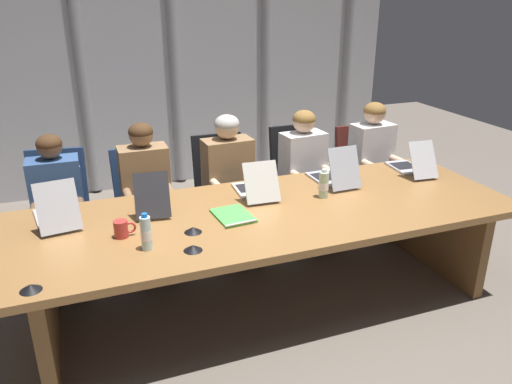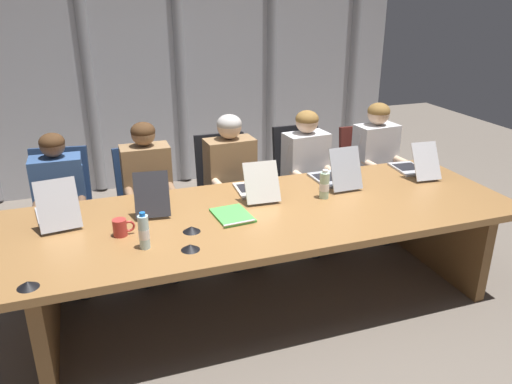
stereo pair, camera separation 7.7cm
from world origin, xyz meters
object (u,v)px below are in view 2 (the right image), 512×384
object	(u,v)px
office_chair_left_end	(64,228)
office_chair_right_end	(366,189)
person_right_mid	(310,170)
water_bottle_primary	(324,185)
conference_mic_middle	(28,284)
laptop_left_end	(57,211)
office_chair_left_mid	(149,218)
office_chair_center	(226,206)
office_chair_right_mid	(302,195)
person_left_mid	(149,189)
laptop_center	(256,187)
spiral_notepad	(233,216)
water_bottle_secondary	(144,232)
person_left_end	(60,202)
person_right_end	(380,161)
person_center	(234,177)
laptop_right_end	(414,166)
coffee_mug_near	(121,227)
conference_mic_right_side	(190,247)
laptop_right_mid	(335,176)
laptop_left_mid	(152,200)
conference_mic_left_side	(192,229)

from	to	relation	value
office_chair_left_end	office_chair_right_end	bearing A→B (deg)	98.53
office_chair_right_end	person_right_mid	size ratio (longest dim) A/B	0.78
water_bottle_primary	conference_mic_middle	xyz separation A→B (m)	(-1.92, -0.57, -0.08)
office_chair_left_end	laptop_left_end	bearing A→B (deg)	10.04
office_chair_left_mid	office_chair_center	xyz separation A→B (m)	(0.66, 0.00, 0.01)
office_chair_right_mid	person_left_mid	size ratio (longest dim) A/B	0.83
laptop_center	office_chair_left_end	xyz separation A→B (m)	(-1.37, 0.66, -0.42)
person_right_mid	spiral_notepad	world-z (taller)	person_right_mid
office_chair_left_end	spiral_notepad	world-z (taller)	office_chair_left_end
laptop_left_end	water_bottle_primary	world-z (taller)	laptop_left_end
water_bottle_primary	water_bottle_secondary	size ratio (longest dim) A/B	0.95
office_chair_left_mid	person_right_mid	world-z (taller)	person_right_mid
office_chair_right_mid	office_chair_right_end	world-z (taller)	office_chair_right_mid
office_chair_left_end	person_left_end	size ratio (longest dim) A/B	0.84
laptop_center	person_right_end	distance (m)	1.46
person_right_mid	conference_mic_middle	xyz separation A→B (m)	(-2.16, -1.29, 0.08)
person_center	person_right_end	distance (m)	1.38
water_bottle_secondary	laptop_right_end	bearing A→B (deg)	14.48
laptop_left_end	person_right_mid	distance (m)	2.09
office_chair_right_end	office_chair_right_mid	bearing A→B (deg)	-87.95
coffee_mug_near	laptop_right_end	bearing A→B (deg)	8.90
person_right_end	coffee_mug_near	size ratio (longest dim) A/B	8.93
office_chair_right_mid	person_right_end	bearing A→B (deg)	76.35
office_chair_center	person_right_end	bearing A→B (deg)	85.05
person_left_end	conference_mic_right_side	world-z (taller)	person_left_end
office_chair_right_end	spiral_notepad	world-z (taller)	office_chair_right_end
water_bottle_primary	laptop_right_mid	bearing A→B (deg)	48.59
laptop_left_mid	conference_mic_right_side	size ratio (longest dim) A/B	4.12
laptop_right_mid	office_chair_left_end	xyz separation A→B (m)	(-2.01, 0.65, -0.42)
laptop_right_end	laptop_right_mid	bearing A→B (deg)	95.00
laptop_center	conference_mic_middle	xyz separation A→B (m)	(-1.48, -0.79, -0.04)
laptop_left_mid	conference_mic_left_side	xyz separation A→B (m)	(0.17, -0.44, -0.04)
laptop_right_end	water_bottle_secondary	bearing A→B (deg)	109.37
person_right_mid	person_right_end	bearing A→B (deg)	85.18
conference_mic_left_side	conference_mic_right_side	world-z (taller)	same
laptop_right_mid	water_bottle_primary	distance (m)	0.32
spiral_notepad	office_chair_right_mid	bearing A→B (deg)	41.02
laptop_right_mid	office_chair_center	world-z (taller)	laptop_right_mid
laptop_left_end	person_right_end	size ratio (longest dim) A/B	0.41
office_chair_right_end	person_left_end	xyz separation A→B (m)	(-2.71, -0.16, 0.30)
office_chair_right_mid	conference_mic_right_side	distance (m)	1.91
office_chair_right_mid	person_left_mid	distance (m)	1.43
person_left_end	water_bottle_secondary	world-z (taller)	person_left_end
laptop_center	office_chair_right_end	xyz separation A→B (m)	(1.35, 0.66, -0.43)
office_chair_center	person_left_end	world-z (taller)	person_left_end
laptop_left_end	office_chair_left_end	world-z (taller)	laptop_left_end
office_chair_left_end	person_right_end	world-z (taller)	person_right_end
coffee_mug_near	water_bottle_secondary	bearing A→B (deg)	-61.34
office_chair_right_end	office_chair_center	bearing A→B (deg)	-87.67
office_chair_center	water_bottle_secondary	distance (m)	1.55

